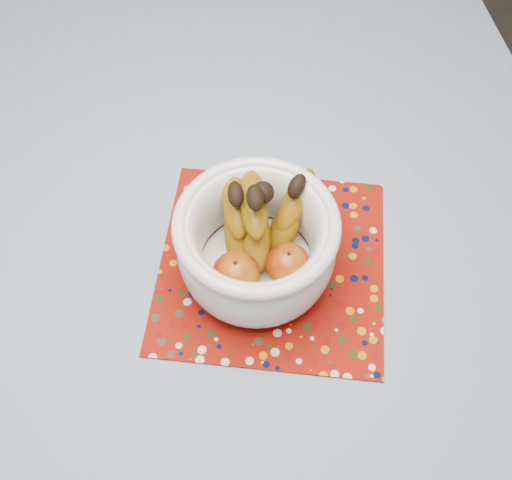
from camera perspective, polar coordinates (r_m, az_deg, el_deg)
The scene contains 4 objects.
table at distance 1.07m, azimuth -5.20°, elevation -0.19°, with size 1.20×1.20×0.75m.
tablecloth at distance 1.00m, azimuth -5.56°, elevation 2.29°, with size 1.32×1.32×0.01m, color slate.
placemat at distance 0.94m, azimuth 1.51°, elevation -2.28°, with size 0.35×0.35×0.00m, color maroon.
fruit_bowl at distance 0.87m, azimuth 0.38°, elevation 0.18°, with size 0.26×0.24×0.19m.
Camera 1 is at (0.02, -0.58, 1.58)m, focal length 42.00 mm.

